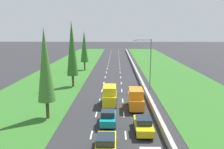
% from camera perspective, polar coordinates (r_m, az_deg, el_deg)
% --- Properties ---
extents(ground_plane, '(300.00, 300.00, 0.00)m').
position_cam_1_polar(ground_plane, '(62.54, 0.35, 0.98)').
color(ground_plane, '#28282B').
rests_on(ground_plane, ground).
extents(grass_verge_left, '(14.00, 140.00, 0.04)m').
position_cam_1_polar(grass_verge_left, '(63.96, -11.06, 1.01)').
color(grass_verge_left, '#2D6623').
rests_on(grass_verge_left, ground).
extents(grass_verge_right, '(14.00, 140.00, 0.04)m').
position_cam_1_polar(grass_verge_right, '(63.98, 13.31, 0.93)').
color(grass_verge_right, '#2D6623').
rests_on(grass_verge_right, ground).
extents(median_barrier, '(0.44, 120.00, 0.85)m').
position_cam_1_polar(median_barrier, '(62.66, 5.57, 1.34)').
color(median_barrier, '#9E9B93').
rests_on(median_barrier, ground).
extents(lane_markings, '(3.64, 116.00, 0.01)m').
position_cam_1_polar(lane_markings, '(62.54, 0.35, 0.98)').
color(lane_markings, white).
rests_on(lane_markings, ground).
extents(yellow_sedan_centre_lane, '(1.82, 4.50, 1.64)m').
position_cam_1_polar(yellow_sedan_centre_lane, '(21.40, -1.46, -16.45)').
color(yellow_sedan_centre_lane, yellow).
rests_on(yellow_sedan_centre_lane, ground).
extents(teal_hatchback_centre_lane, '(1.74, 3.90, 1.72)m').
position_cam_1_polar(teal_hatchback_centre_lane, '(27.22, -0.94, -10.26)').
color(teal_hatchback_centre_lane, teal).
rests_on(teal_hatchback_centre_lane, ground).
extents(yellow_sedan_right_lane, '(1.82, 4.50, 1.64)m').
position_cam_1_polar(yellow_sedan_right_lane, '(25.58, 7.52, -11.84)').
color(yellow_sedan_right_lane, yellow).
rests_on(yellow_sedan_right_lane, ground).
extents(orange_van_right_lane, '(1.96, 4.90, 2.82)m').
position_cam_1_polar(orange_van_right_lane, '(32.37, 5.71, -5.82)').
color(orange_van_right_lane, orange).
rests_on(orange_van_right_lane, ground).
extents(yellow_van_centre_lane_fourth, '(1.96, 4.90, 2.82)m').
position_cam_1_polar(yellow_van_centre_lane_fourth, '(33.85, -0.55, -5.03)').
color(yellow_van_centre_lane_fourth, yellow).
rests_on(yellow_van_centre_lane_fourth, ground).
extents(poplar_tree_second, '(2.07, 2.07, 10.86)m').
position_cam_1_polar(poplar_tree_second, '(28.69, -15.74, 2.09)').
color(poplar_tree_second, '#4C3823').
rests_on(poplar_tree_second, ground).
extents(poplar_tree_third, '(2.11, 2.11, 12.23)m').
position_cam_1_polar(poplar_tree_third, '(44.32, -9.58, 6.15)').
color(poplar_tree_third, '#4C3823').
rests_on(poplar_tree_third, ground).
extents(poplar_tree_fourth, '(2.06, 2.06, 10.33)m').
position_cam_1_polar(poplar_tree_fourth, '(62.80, -6.67, 6.66)').
color(poplar_tree_fourth, '#4C3823').
rests_on(poplar_tree_fourth, ground).
extents(street_light_mast, '(3.20, 0.28, 9.00)m').
position_cam_1_polar(street_light_mast, '(42.31, 8.78, 3.33)').
color(street_light_mast, gray).
rests_on(street_light_mast, ground).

